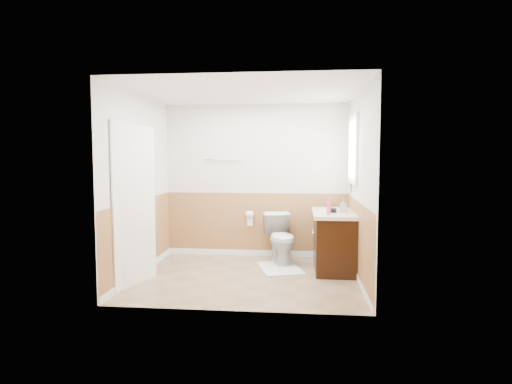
# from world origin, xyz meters

# --- Properties ---
(floor) EXTENTS (3.00, 3.00, 0.00)m
(floor) POSITION_xyz_m (0.00, 0.00, 0.00)
(floor) COLOR #8C7051
(floor) RESTS_ON ground
(ceiling) EXTENTS (3.00, 3.00, 0.00)m
(ceiling) POSITION_xyz_m (0.00, 0.00, 2.50)
(ceiling) COLOR white
(ceiling) RESTS_ON floor
(wall_back) EXTENTS (3.00, 0.00, 3.00)m
(wall_back) POSITION_xyz_m (0.00, 1.30, 1.25)
(wall_back) COLOR silver
(wall_back) RESTS_ON floor
(wall_front) EXTENTS (3.00, 0.00, 3.00)m
(wall_front) POSITION_xyz_m (0.00, -1.30, 1.25)
(wall_front) COLOR silver
(wall_front) RESTS_ON floor
(wall_left) EXTENTS (0.00, 3.00, 3.00)m
(wall_left) POSITION_xyz_m (-1.50, 0.00, 1.25)
(wall_left) COLOR silver
(wall_left) RESTS_ON floor
(wall_right) EXTENTS (0.00, 3.00, 3.00)m
(wall_right) POSITION_xyz_m (1.50, 0.00, 1.25)
(wall_right) COLOR silver
(wall_right) RESTS_ON floor
(wainscot_back) EXTENTS (3.00, 0.00, 3.00)m
(wainscot_back) POSITION_xyz_m (0.00, 1.29, 0.50)
(wainscot_back) COLOR #A57142
(wainscot_back) RESTS_ON floor
(wainscot_front) EXTENTS (3.00, 0.00, 3.00)m
(wainscot_front) POSITION_xyz_m (0.00, -1.29, 0.50)
(wainscot_front) COLOR #A57142
(wainscot_front) RESTS_ON floor
(wainscot_left) EXTENTS (0.00, 2.60, 2.60)m
(wainscot_left) POSITION_xyz_m (-1.49, 0.00, 0.50)
(wainscot_left) COLOR #A57142
(wainscot_left) RESTS_ON floor
(wainscot_right) EXTENTS (0.00, 2.60, 2.60)m
(wainscot_right) POSITION_xyz_m (1.49, 0.00, 0.50)
(wainscot_right) COLOR #A57142
(wainscot_right) RESTS_ON floor
(toilet) EXTENTS (0.63, 0.84, 0.76)m
(toilet) POSITION_xyz_m (0.43, 0.84, 0.38)
(toilet) COLOR silver
(toilet) RESTS_ON floor
(bath_mat) EXTENTS (0.76, 0.93, 0.02)m
(bath_mat) POSITION_xyz_m (0.43, 0.47, 0.01)
(bath_mat) COLOR silver
(bath_mat) RESTS_ON floor
(vanity_cabinet) EXTENTS (0.55, 1.10, 0.80)m
(vanity_cabinet) POSITION_xyz_m (1.21, 0.54, 0.40)
(vanity_cabinet) COLOR black
(vanity_cabinet) RESTS_ON floor
(vanity_knob_left) EXTENTS (0.03, 0.03, 0.03)m
(vanity_knob_left) POSITION_xyz_m (0.91, 0.44, 0.55)
(vanity_knob_left) COLOR silver
(vanity_knob_left) RESTS_ON vanity_cabinet
(vanity_knob_right) EXTENTS (0.03, 0.03, 0.03)m
(vanity_knob_right) POSITION_xyz_m (0.91, 0.64, 0.55)
(vanity_knob_right) COLOR #BABCC2
(vanity_knob_right) RESTS_ON vanity_cabinet
(countertop) EXTENTS (0.60, 1.15, 0.05)m
(countertop) POSITION_xyz_m (1.20, 0.54, 0.83)
(countertop) COLOR white
(countertop) RESTS_ON vanity_cabinet
(sink_basin) EXTENTS (0.36, 0.36, 0.02)m
(sink_basin) POSITION_xyz_m (1.21, 0.69, 0.86)
(sink_basin) COLOR white
(sink_basin) RESTS_ON countertop
(faucet) EXTENTS (0.02, 0.02, 0.14)m
(faucet) POSITION_xyz_m (1.39, 0.69, 0.92)
(faucet) COLOR silver
(faucet) RESTS_ON countertop
(lotion_bottle) EXTENTS (0.05, 0.05, 0.22)m
(lotion_bottle) POSITION_xyz_m (1.11, 0.23, 0.96)
(lotion_bottle) COLOR #E33A76
(lotion_bottle) RESTS_ON countertop
(soap_dispenser) EXTENTS (0.11, 0.11, 0.20)m
(soap_dispenser) POSITION_xyz_m (1.33, 0.46, 0.95)
(soap_dispenser) COLOR #8E93A0
(soap_dispenser) RESTS_ON countertop
(hair_dryer_body) EXTENTS (0.14, 0.07, 0.07)m
(hair_dryer_body) POSITION_xyz_m (1.16, 0.42, 0.89)
(hair_dryer_body) COLOR black
(hair_dryer_body) RESTS_ON countertop
(hair_dryer_handle) EXTENTS (0.03, 0.03, 0.07)m
(hair_dryer_handle) POSITION_xyz_m (1.13, 0.40, 0.86)
(hair_dryer_handle) COLOR black
(hair_dryer_handle) RESTS_ON countertop
(mirror_panel) EXTENTS (0.02, 0.35, 0.90)m
(mirror_panel) POSITION_xyz_m (1.48, 1.10, 1.55)
(mirror_panel) COLOR silver
(mirror_panel) RESTS_ON wall_right
(window_frame) EXTENTS (0.04, 0.80, 1.00)m
(window_frame) POSITION_xyz_m (1.47, 0.59, 1.75)
(window_frame) COLOR white
(window_frame) RESTS_ON wall_right
(window_glass) EXTENTS (0.01, 0.70, 0.90)m
(window_glass) POSITION_xyz_m (1.49, 0.59, 1.75)
(window_glass) COLOR white
(window_glass) RESTS_ON wall_right
(door) EXTENTS (0.29, 0.78, 2.04)m
(door) POSITION_xyz_m (-1.40, -0.45, 1.02)
(door) COLOR white
(door) RESTS_ON wall_left
(door_frame) EXTENTS (0.02, 0.92, 2.10)m
(door_frame) POSITION_xyz_m (-1.48, -0.45, 1.03)
(door_frame) COLOR white
(door_frame) RESTS_ON wall_left
(door_knob) EXTENTS (0.06, 0.06, 0.06)m
(door_knob) POSITION_xyz_m (-1.34, -0.12, 0.95)
(door_knob) COLOR silver
(door_knob) RESTS_ON door
(towel_bar) EXTENTS (0.62, 0.02, 0.02)m
(towel_bar) POSITION_xyz_m (-0.55, 1.25, 1.60)
(towel_bar) COLOR silver
(towel_bar) RESTS_ON wall_back
(tp_holder_bar) EXTENTS (0.14, 0.02, 0.02)m
(tp_holder_bar) POSITION_xyz_m (-0.10, 1.23, 0.70)
(tp_holder_bar) COLOR silver
(tp_holder_bar) RESTS_ON wall_back
(tp_roll) EXTENTS (0.10, 0.11, 0.11)m
(tp_roll) POSITION_xyz_m (-0.10, 1.23, 0.70)
(tp_roll) COLOR white
(tp_roll) RESTS_ON tp_holder_bar
(tp_sheet) EXTENTS (0.10, 0.01, 0.16)m
(tp_sheet) POSITION_xyz_m (-0.10, 1.23, 0.59)
(tp_sheet) COLOR white
(tp_sheet) RESTS_ON tp_roll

